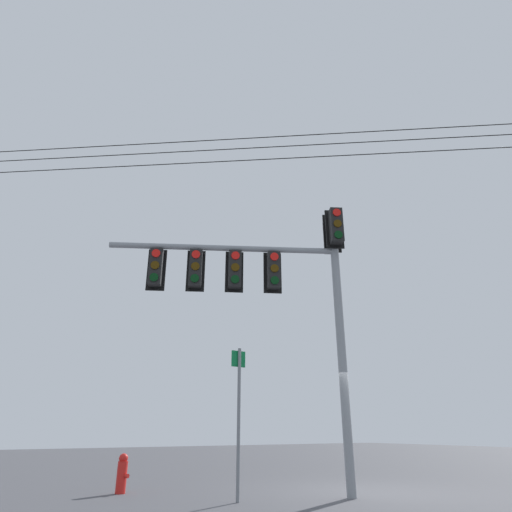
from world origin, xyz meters
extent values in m
plane|color=#47474C|center=(0.00, 0.00, 0.00)|extent=(60.00, 60.00, 0.00)
cylinder|color=gray|center=(0.99, 0.59, 3.08)|extent=(0.20, 0.20, 6.16)
cylinder|color=gray|center=(3.44, -0.66, 5.45)|extent=(4.96, 2.63, 0.14)
cube|color=black|center=(1.13, 0.86, 6.00)|extent=(0.40, 0.40, 0.90)
cube|color=black|center=(1.05, 0.71, 6.00)|extent=(0.41, 0.24, 1.04)
cylinder|color=red|center=(1.20, 1.00, 6.30)|extent=(0.19, 0.12, 0.20)
cylinder|color=#3C2703|center=(1.20, 1.00, 6.00)|extent=(0.19, 0.12, 0.20)
cylinder|color=black|center=(1.20, 1.00, 5.70)|extent=(0.19, 0.12, 0.20)
cube|color=black|center=(0.86, 0.32, 6.00)|extent=(0.40, 0.40, 0.90)
cube|color=black|center=(0.93, 0.47, 6.00)|extent=(0.41, 0.24, 1.04)
cylinder|color=red|center=(0.78, 0.18, 6.30)|extent=(0.19, 0.12, 0.20)
cylinder|color=#3C2703|center=(0.78, 0.18, 6.00)|extent=(0.19, 0.12, 0.20)
cylinder|color=black|center=(0.78, 0.18, 5.70)|extent=(0.19, 0.12, 0.20)
cube|color=black|center=(2.36, -0.11, 4.90)|extent=(0.40, 0.40, 0.90)
cube|color=black|center=(2.29, -0.27, 4.90)|extent=(0.42, 0.22, 1.04)
cylinder|color=red|center=(2.43, 0.04, 5.20)|extent=(0.19, 0.11, 0.20)
cylinder|color=#3C2703|center=(2.43, 0.04, 4.90)|extent=(0.19, 0.11, 0.20)
cylinder|color=black|center=(2.43, 0.04, 4.60)|extent=(0.19, 0.11, 0.20)
cube|color=black|center=(3.20, -0.54, 4.90)|extent=(0.40, 0.40, 0.90)
cube|color=black|center=(3.13, -0.70, 4.90)|extent=(0.42, 0.22, 1.04)
cylinder|color=red|center=(3.27, -0.39, 5.20)|extent=(0.19, 0.11, 0.20)
cylinder|color=#3C2703|center=(3.27, -0.39, 4.90)|extent=(0.19, 0.11, 0.20)
cylinder|color=black|center=(3.27, -0.39, 4.60)|extent=(0.19, 0.11, 0.20)
cube|color=black|center=(4.03, -0.97, 4.90)|extent=(0.40, 0.40, 0.90)
cube|color=black|center=(3.96, -1.12, 4.90)|extent=(0.41, 0.23, 1.04)
cylinder|color=red|center=(4.11, -0.82, 5.20)|extent=(0.19, 0.11, 0.20)
cylinder|color=#3C2703|center=(4.11, -0.82, 4.90)|extent=(0.19, 0.11, 0.20)
cylinder|color=black|center=(4.11, -0.82, 4.60)|extent=(0.19, 0.11, 0.20)
cube|color=black|center=(4.87, -1.40, 4.90)|extent=(0.40, 0.40, 0.90)
cube|color=black|center=(4.80, -1.55, 4.90)|extent=(0.41, 0.23, 1.04)
cylinder|color=red|center=(4.94, -1.25, 5.20)|extent=(0.19, 0.11, 0.20)
cylinder|color=#3C2703|center=(4.94, -1.25, 4.90)|extent=(0.19, 0.11, 0.20)
cylinder|color=black|center=(4.94, -1.25, 4.60)|extent=(0.19, 0.11, 0.20)
cylinder|color=slate|center=(3.26, -0.14, 1.47)|extent=(0.07, 0.07, 2.95)
cube|color=#0C7238|center=(3.26, -0.18, 2.73)|extent=(0.35, 0.07, 0.34)
cube|color=white|center=(3.27, -0.20, 2.73)|extent=(0.28, 0.04, 0.28)
cylinder|color=red|center=(4.83, -2.61, 0.33)|extent=(0.22, 0.22, 0.65)
sphere|color=red|center=(4.83, -2.61, 0.71)|extent=(0.20, 0.20, 0.20)
cylinder|color=red|center=(4.76, -2.48, 0.36)|extent=(0.13, 0.13, 0.09)
cylinder|color=black|center=(2.23, -0.36, 8.27)|extent=(27.16, 20.95, 0.46)
cylinder|color=black|center=(2.23, -0.36, 8.67)|extent=(27.16, 20.95, 0.46)
cylinder|color=black|center=(2.23, -0.36, 9.01)|extent=(27.16, 20.95, 0.46)
camera|label=1|loc=(8.00, 8.24, 1.30)|focal=30.96mm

